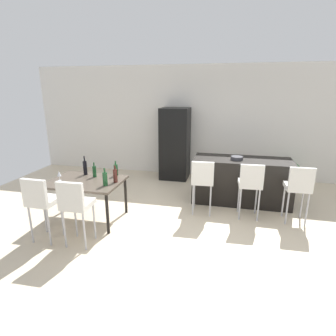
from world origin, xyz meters
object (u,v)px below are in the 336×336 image
(dining_chair_far, at_px, (75,203))
(refrigerator, at_px, (175,144))
(bar_chair_middle, at_px, (250,182))
(potted_plant, at_px, (292,172))
(wine_bottle_corner, at_px, (116,170))
(dining_chair_near, at_px, (41,199))
(wine_bottle_near, at_px, (105,179))
(fruit_bowl, at_px, (237,158))
(dining_table, at_px, (86,184))
(kitchen_island, at_px, (241,181))
(wine_bottle_inner, at_px, (85,168))
(wine_glass_middle, at_px, (59,174))
(wine_bottle_right, at_px, (94,171))
(bar_chair_right, at_px, (299,186))
(wine_bottle_left, at_px, (115,176))
(bar_chair_left, at_px, (203,179))

(dining_chair_far, relative_size, refrigerator, 0.57)
(bar_chair_middle, xyz_separation_m, potted_plant, (1.13, 2.03, -0.36))
(wine_bottle_corner, xyz_separation_m, refrigerator, (0.65, 2.33, 0.07))
(dining_chair_near, xyz_separation_m, wine_bottle_near, (0.74, 0.67, 0.16))
(fruit_bowl, bearing_deg, refrigerator, 138.93)
(wine_bottle_corner, bearing_deg, potted_plant, 33.13)
(dining_table, bearing_deg, potted_plant, 34.34)
(dining_chair_far, height_order, fruit_bowl, dining_chair_far)
(kitchen_island, bearing_deg, wine_bottle_inner, -158.68)
(dining_table, bearing_deg, wine_glass_middle, -167.94)
(wine_glass_middle, bearing_deg, potted_plant, 32.44)
(wine_bottle_right, bearing_deg, fruit_bowl, 24.28)
(kitchen_island, height_order, wine_glass_middle, kitchen_island)
(refrigerator, xyz_separation_m, fruit_bowl, (1.54, -1.34, 0.04))
(bar_chair_right, height_order, dining_chair_near, same)
(bar_chair_middle, distance_m, wine_glass_middle, 3.39)
(wine_bottle_inner, bearing_deg, wine_bottle_near, -36.92)
(dining_chair_near, height_order, wine_bottle_left, dining_chair_near)
(dining_chair_far, bearing_deg, wine_bottle_right, 102.29)
(dining_chair_near, height_order, wine_bottle_right, dining_chair_near)
(bar_chair_right, height_order, fruit_bowl, bar_chair_right)
(dining_table, bearing_deg, fruit_bowl, 27.90)
(bar_chair_left, distance_m, bar_chair_middle, 0.85)
(wine_bottle_right, relative_size, wine_bottle_left, 0.93)
(kitchen_island, distance_m, fruit_bowl, 0.52)
(bar_chair_left, xyz_separation_m, bar_chair_middle, (0.85, -0.00, 0.00))
(bar_chair_left, distance_m, fruit_bowl, 0.96)
(refrigerator, bearing_deg, wine_bottle_near, -102.08)
(wine_bottle_corner, height_order, wine_glass_middle, wine_bottle_corner)
(wine_bottle_near, relative_size, fruit_bowl, 1.26)
(wine_bottle_right, bearing_deg, refrigerator, 68.03)
(dining_chair_near, distance_m, fruit_bowl, 3.64)
(refrigerator, bearing_deg, potted_plant, -0.20)
(kitchen_island, height_order, dining_chair_far, dining_chair_far)
(wine_bottle_inner, distance_m, wine_glass_middle, 0.50)
(wine_bottle_corner, xyz_separation_m, wine_bottle_near, (0.04, -0.54, 0.01))
(bar_chair_right, bearing_deg, refrigerator, 141.62)
(dining_table, xyz_separation_m, wine_bottle_corner, (0.41, 0.39, 0.18))
(bar_chair_right, bearing_deg, potted_plant, 80.82)
(wine_bottle_left, distance_m, potted_plant, 4.37)
(wine_bottle_left, distance_m, wine_bottle_near, 0.22)
(refrigerator, distance_m, fruit_bowl, 2.04)
(potted_plant, bearing_deg, wine_bottle_left, -142.03)
(bar_chair_middle, xyz_separation_m, dining_table, (-2.84, -0.68, -0.03))
(fruit_bowl, bearing_deg, wine_bottle_right, -155.72)
(kitchen_island, bearing_deg, wine_bottle_right, -155.31)
(kitchen_island, bearing_deg, wine_bottle_left, -146.98)
(dining_chair_near, xyz_separation_m, fruit_bowl, (2.89, 2.20, 0.26))
(wine_glass_middle, bearing_deg, dining_chair_near, -77.43)
(dining_chair_near, xyz_separation_m, dining_chair_far, (0.57, -0.00, 0.00))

